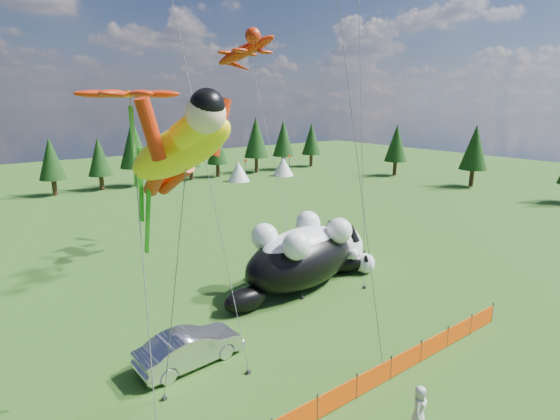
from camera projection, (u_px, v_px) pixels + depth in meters
The scene contains 11 objects.
ground at pixel (288, 370), 18.56m from camera, with size 160.00×160.00×0.00m, color #11370A.
safety_fence at pixel (338, 398), 16.11m from camera, with size 22.06×0.06×1.10m.
tree_line at pixel (60, 162), 52.59m from camera, with size 90.00×4.00×8.00m, color black, non-canonical shape.
festival_tents at pixel (165, 179), 55.71m from camera, with size 50.00×3.20×2.80m, color white, non-canonical shape.
cat_large at pixel (307, 253), 26.97m from camera, with size 11.49×5.49×4.17m.
cat_small at pixel (341, 260), 29.04m from camera, with size 4.21×3.83×1.83m.
car at pixel (190, 347), 18.89m from camera, with size 1.63×4.69×1.54m, color silver.
spectator_e at pixel (419, 407), 15.22m from camera, with size 0.76×0.49×1.55m, color beige.
superhero_kite at pixel (179, 150), 12.51m from camera, with size 5.42×5.55×11.79m.
gecko_kite at pixel (246, 51), 30.22m from camera, with size 6.12×13.07×17.22m.
flower_kite at pixel (130, 100), 13.01m from camera, with size 3.27×4.96×11.70m.
Camera 1 is at (-10.03, -12.91, 11.14)m, focal length 28.00 mm.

